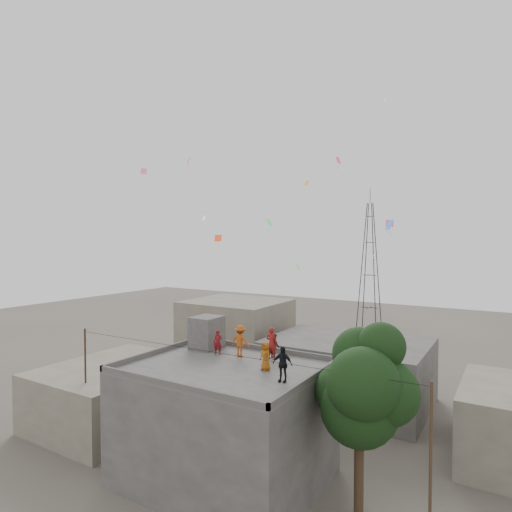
{
  "coord_description": "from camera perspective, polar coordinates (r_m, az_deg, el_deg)",
  "views": [
    {
      "loc": [
        13.15,
        -18.4,
        12.8
      ],
      "look_at": [
        -0.06,
        3.35,
        11.91
      ],
      "focal_mm": 30.0,
      "sensor_mm": 36.0,
      "label": 1
    }
  ],
  "objects": [
    {
      "name": "person_red_child",
      "position": [
        25.76,
        -5.11,
        -11.42
      ],
      "size": [
        0.63,
        0.54,
        1.45
      ],
      "primitive_type": "imported",
      "rotation": [
        0.0,
        0.0,
        0.45
      ],
      "color": "maroon",
      "rests_on": "main_building"
    },
    {
      "name": "main_building",
      "position": [
        24.63,
        -4.22,
        -21.32
      ],
      "size": [
        10.0,
        8.0,
        6.1
      ],
      "color": "#464441",
      "rests_on": "ground"
    },
    {
      "name": "person_dark_adult",
      "position": [
        21.01,
        3.55,
        -14.2
      ],
      "size": [
        1.03,
        0.53,
        1.69
      ],
      "primitive_type": "imported",
      "rotation": [
        0.0,
        0.0,
        0.12
      ],
      "color": "black",
      "rests_on": "main_building"
    },
    {
      "name": "neighbor_northwest",
      "position": [
        42.5,
        -2.64,
        -10.64
      ],
      "size": [
        9.0,
        8.0,
        7.0
      ],
      "primitive_type": "cube",
      "color": "#696153",
      "rests_on": "ground"
    },
    {
      "name": "neighbor_north",
      "position": [
        35.78,
        12.17,
        -14.77
      ],
      "size": [
        12.0,
        9.0,
        5.0
      ],
      "primitive_type": "cube",
      "color": "#464441",
      "rests_on": "ground"
    },
    {
      "name": "person_orange_adult",
      "position": [
        25.22,
        -2.1,
        -11.25
      ],
      "size": [
        1.2,
        0.71,
        1.84
      ],
      "primitive_type": "imported",
      "rotation": [
        0.0,
        0.0,
        -3.12
      ],
      "color": "#A84813",
      "rests_on": "main_building"
    },
    {
      "name": "kites",
      "position": [
        27.43,
        5.11,
        7.38
      ],
      "size": [
        17.64,
        16.38,
        12.1
      ],
      "color": "red",
      "rests_on": "ground"
    },
    {
      "name": "tree",
      "position": [
        20.96,
        14.18,
        -16.7
      ],
      "size": [
        4.9,
        4.6,
        9.1
      ],
      "color": "black",
      "rests_on": "ground"
    },
    {
      "name": "parapet",
      "position": [
        23.55,
        -4.24,
        -14.16
      ],
      "size": [
        10.0,
        8.0,
        0.3
      ],
      "color": "#464441",
      "rests_on": "main_building"
    },
    {
      "name": "ground",
      "position": [
        25.99,
        -4.2,
        -27.51
      ],
      "size": [
        140.0,
        140.0,
        0.0
      ],
      "primitive_type": "plane",
      "color": "#4E4840",
      "rests_on": "ground"
    },
    {
      "name": "utility_line",
      "position": [
        23.12,
        -5.07,
        -20.84
      ],
      "size": [
        20.12,
        0.62,
        7.4
      ],
      "color": "black",
      "rests_on": "ground"
    },
    {
      "name": "person_red_adult",
      "position": [
        24.71,
        2.09,
        -11.55
      ],
      "size": [
        0.69,
        0.48,
        1.82
      ],
      "primitive_type": "imported",
      "rotation": [
        0.0,
        0.0,
        3.21
      ],
      "color": "maroon",
      "rests_on": "main_building"
    },
    {
      "name": "transmission_tower",
      "position": [
        60.98,
        14.89,
        -1.57
      ],
      "size": [
        2.97,
        2.97,
        20.01
      ],
      "color": "black",
      "rests_on": "ground"
    },
    {
      "name": "neighbor_west",
      "position": [
        33.41,
        -18.33,
        -16.96
      ],
      "size": [
        8.0,
        10.0,
        4.0
      ],
      "primitive_type": "cube",
      "color": "#696153",
      "rests_on": "ground"
    },
    {
      "name": "person_orange_child",
      "position": [
        22.72,
        1.26,
        -13.2
      ],
      "size": [
        0.86,
        0.72,
        1.49
      ],
      "primitive_type": "imported",
      "rotation": [
        0.0,
        0.0,
        -0.41
      ],
      "color": "#995011",
      "rests_on": "main_building"
    },
    {
      "name": "person_dark_child",
      "position": [
        25.05,
        2.45,
        -11.87
      ],
      "size": [
        0.85,
        0.79,
        1.39
      ],
      "primitive_type": "imported",
      "rotation": [
        0.0,
        0.0,
        2.61
      ],
      "color": "black",
      "rests_on": "main_building"
    },
    {
      "name": "stair_head_box",
      "position": [
        27.22,
        -6.58,
        -10.1
      ],
      "size": [
        1.6,
        1.8,
        2.0
      ],
      "primitive_type": "cube",
      "color": "#464441",
      "rests_on": "main_building"
    }
  ]
}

